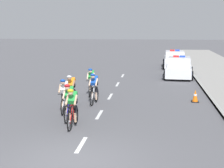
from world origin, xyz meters
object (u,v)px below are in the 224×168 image
(cyclist_second, at_px, (69,101))
(cyclist_third, at_px, (64,95))
(police_car_nearest, at_px, (179,68))
(traffic_cone_near, at_px, (195,96))
(cyclist_lead, at_px, (72,107))
(police_car_second, at_px, (175,60))
(cyclist_fourth, at_px, (71,90))
(cyclist_sixth, at_px, (91,81))
(cyclist_fifth, at_px, (94,88))

(cyclist_second, distance_m, cyclist_third, 1.33)
(police_car_nearest, bearing_deg, traffic_cone_near, -88.33)
(cyclist_lead, distance_m, police_car_second, 20.13)
(cyclist_lead, xyz_separation_m, police_car_nearest, (4.81, 13.68, -0.11))
(cyclist_lead, height_order, police_car_second, police_car_second)
(police_car_second, bearing_deg, police_car_nearest, -90.01)
(police_car_nearest, bearing_deg, cyclist_third, -116.47)
(traffic_cone_near, bearing_deg, cyclist_fourth, -164.26)
(cyclist_third, distance_m, cyclist_sixth, 3.90)
(cyclist_lead, distance_m, police_car_nearest, 14.50)
(cyclist_third, height_order, cyclist_fifth, same)
(cyclist_third, bearing_deg, police_car_nearest, 63.53)
(cyclist_sixth, height_order, traffic_cone_near, cyclist_sixth)
(cyclist_third, bearing_deg, police_car_second, 71.79)
(cyclist_lead, bearing_deg, cyclist_fourth, 103.50)
(cyclist_second, relative_size, cyclist_third, 1.00)
(cyclist_third, relative_size, cyclist_fourth, 1.00)
(cyclist_third, height_order, cyclist_sixth, same)
(police_car_nearest, distance_m, traffic_cone_near, 8.59)
(police_car_nearest, height_order, police_car_second, same)
(cyclist_third, bearing_deg, traffic_cone_near, 25.50)
(cyclist_fourth, bearing_deg, traffic_cone_near, 15.74)
(cyclist_fourth, relative_size, traffic_cone_near, 2.69)
(cyclist_second, distance_m, cyclist_fourth, 2.44)
(cyclist_lead, height_order, cyclist_third, same)
(cyclist_fourth, bearing_deg, cyclist_sixth, 79.75)
(cyclist_third, bearing_deg, cyclist_fourth, 87.80)
(cyclist_fifth, relative_size, cyclist_sixth, 1.00)
(cyclist_sixth, relative_size, police_car_second, 0.39)
(cyclist_fourth, height_order, cyclist_sixth, same)
(cyclist_fourth, xyz_separation_m, cyclist_sixth, (0.49, 2.70, 0.00))
(cyclist_third, xyz_separation_m, cyclist_fourth, (0.05, 1.17, 0.00))
(cyclist_second, distance_m, traffic_cone_near, 6.80)
(cyclist_third, height_order, traffic_cone_near, cyclist_third)
(cyclist_third, bearing_deg, cyclist_sixth, 82.16)
(police_car_nearest, bearing_deg, cyclist_sixth, -124.32)
(traffic_cone_near, bearing_deg, cyclist_second, -143.24)
(cyclist_fourth, bearing_deg, cyclist_third, -92.20)
(cyclist_fourth, relative_size, cyclist_fifth, 1.00)
(cyclist_third, bearing_deg, cyclist_lead, -69.00)
(cyclist_lead, relative_size, cyclist_second, 1.00)
(cyclist_lead, distance_m, cyclist_fourth, 3.54)
(cyclist_fourth, distance_m, cyclist_sixth, 2.74)
(cyclist_sixth, relative_size, traffic_cone_near, 2.69)
(cyclist_lead, xyz_separation_m, cyclist_fifth, (0.14, 4.18, 0.00))
(cyclist_lead, relative_size, police_car_nearest, 0.38)
(cyclist_second, xyz_separation_m, cyclist_third, (-0.50, 1.23, 0.00))
(cyclist_fifth, bearing_deg, cyclist_second, -99.22)
(traffic_cone_near, bearing_deg, cyclist_third, -154.50)
(cyclist_lead, relative_size, cyclist_fifth, 1.00)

